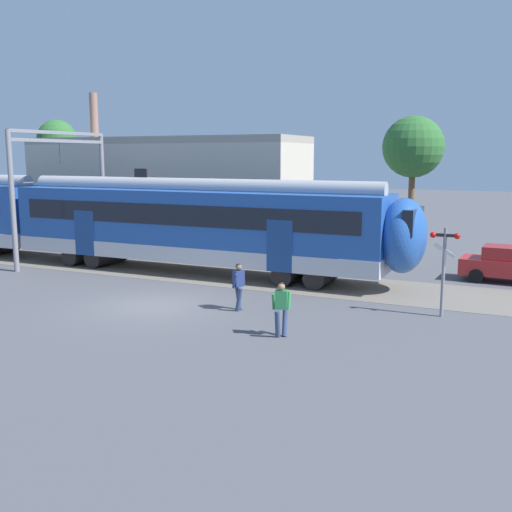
{
  "coord_description": "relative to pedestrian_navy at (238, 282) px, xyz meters",
  "views": [
    {
      "loc": [
        12.1,
        -17.49,
        5.32
      ],
      "look_at": [
        2.78,
        2.64,
        1.6
      ],
      "focal_mm": 42.0,
      "sensor_mm": 36.0,
      "label": 1
    }
  ],
  "objects": [
    {
      "name": "pedestrian_navy",
      "position": [
        0.0,
        0.0,
        0.0
      ],
      "size": [
        0.57,
        0.66,
        1.67
      ],
      "color": "navy",
      "rests_on": "ground"
    },
    {
      "name": "catenary_gantry",
      "position": [
        -12.54,
        5.22,
        3.32
      ],
      "size": [
        0.24,
        6.64,
        6.53
      ],
      "color": "gray",
      "rests_on": "ground"
    },
    {
      "name": "track_bed",
      "position": [
        -15.96,
        5.22,
        -0.98
      ],
      "size": [
        80.0,
        4.4,
        0.01
      ],
      "primitive_type": "cube",
      "color": "slate",
      "rests_on": "ground"
    },
    {
      "name": "street_tree_right",
      "position": [
        3.3,
        13.59,
        4.73
      ],
      "size": [
        3.15,
        3.15,
        7.35
      ],
      "color": "brown",
      "rests_on": "ground"
    },
    {
      "name": "crossing_signal",
      "position": [
        6.54,
        2.09,
        1.02
      ],
      "size": [
        0.96,
        0.22,
        3.0
      ],
      "color": "gray",
      "rests_on": "ground"
    },
    {
      "name": "street_tree_left",
      "position": [
        -22.4,
        15.68,
        5.38
      ],
      "size": [
        2.84,
        2.84,
        7.88
      ],
      "color": "brown",
      "rests_on": "ground"
    },
    {
      "name": "ground_plane",
      "position": [
        -3.03,
        -0.65,
        -0.99
      ],
      "size": [
        160.0,
        160.0,
        0.0
      ],
      "primitive_type": "plane",
      "color": "#515156"
    },
    {
      "name": "parked_car_red",
      "position": [
        8.37,
        9.0,
        -0.21
      ],
      "size": [
        4.08,
        1.91,
        1.54
      ],
      "color": "#B22323",
      "rests_on": "ground"
    },
    {
      "name": "background_building",
      "position": [
        -11.17,
        12.5,
        2.22
      ],
      "size": [
        17.17,
        5.0,
        9.2
      ],
      "color": "beige",
      "rests_on": "ground"
    },
    {
      "name": "pedestrian_green",
      "position": [
        2.54,
        -2.25,
        -0.03
      ],
      "size": [
        0.53,
        0.7,
        1.67
      ],
      "color": "navy",
      "rests_on": "ground"
    }
  ]
}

